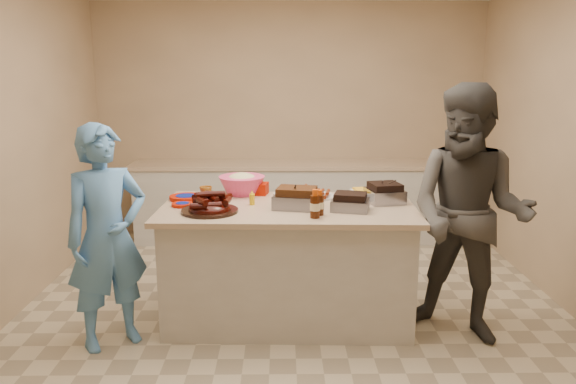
{
  "coord_description": "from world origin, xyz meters",
  "views": [
    {
      "loc": [
        -0.09,
        -4.13,
        1.97
      ],
      "look_at": [
        -0.05,
        0.11,
        1.02
      ],
      "focal_mm": 35.0,
      "sensor_mm": 36.0,
      "label": 1
    }
  ],
  "objects_px": {
    "roasting_pan": "(384,202)",
    "guest_blue": "(115,342)",
    "plastic_cup": "(206,198)",
    "mustard_bottle": "(252,205)",
    "guest_gray": "(460,335)",
    "island": "(288,317)",
    "rib_platter": "(210,212)",
    "coleslaw_bowl": "(242,194)",
    "bbq_bottle_b": "(319,215)",
    "bbq_bottle_a": "(315,218)"
  },
  "relations": [
    {
      "from": "roasting_pan",
      "to": "coleslaw_bowl",
      "type": "relative_size",
      "value": 0.69
    },
    {
      "from": "coleslaw_bowl",
      "to": "mustard_bottle",
      "type": "relative_size",
      "value": 3.39
    },
    {
      "from": "island",
      "to": "bbq_bottle_b",
      "type": "height_order",
      "value": "bbq_bottle_b"
    },
    {
      "from": "guest_blue",
      "to": "bbq_bottle_b",
      "type": "bearing_deg",
      "value": -30.38
    },
    {
      "from": "plastic_cup",
      "to": "coleslaw_bowl",
      "type": "bearing_deg",
      "value": 24.2
    },
    {
      "from": "plastic_cup",
      "to": "guest_blue",
      "type": "bearing_deg",
      "value": -131.2
    },
    {
      "from": "bbq_bottle_b",
      "to": "guest_blue",
      "type": "height_order",
      "value": "bbq_bottle_b"
    },
    {
      "from": "bbq_bottle_b",
      "to": "guest_blue",
      "type": "bearing_deg",
      "value": -174.52
    },
    {
      "from": "roasting_pan",
      "to": "plastic_cup",
      "type": "bearing_deg",
      "value": 161.8
    },
    {
      "from": "island",
      "to": "roasting_pan",
      "type": "xyz_separation_m",
      "value": [
        0.76,
        0.12,
        0.92
      ]
    },
    {
      "from": "roasting_pan",
      "to": "bbq_bottle_a",
      "type": "relative_size",
      "value": 1.29
    },
    {
      "from": "island",
      "to": "plastic_cup",
      "type": "xyz_separation_m",
      "value": [
        -0.67,
        0.28,
        0.92
      ]
    },
    {
      "from": "bbq_bottle_b",
      "to": "plastic_cup",
      "type": "bearing_deg",
      "value": 148.49
    },
    {
      "from": "island",
      "to": "mustard_bottle",
      "type": "height_order",
      "value": "mustard_bottle"
    },
    {
      "from": "guest_blue",
      "to": "bbq_bottle_a",
      "type": "bearing_deg",
      "value": -33.34
    },
    {
      "from": "bbq_bottle_b",
      "to": "guest_gray",
      "type": "bearing_deg",
      "value": -3.23
    },
    {
      "from": "roasting_pan",
      "to": "guest_blue",
      "type": "relative_size",
      "value": 0.17
    },
    {
      "from": "roasting_pan",
      "to": "plastic_cup",
      "type": "relative_size",
      "value": 2.58
    },
    {
      "from": "coleslaw_bowl",
      "to": "guest_blue",
      "type": "bearing_deg",
      "value": -137.39
    },
    {
      "from": "island",
      "to": "coleslaw_bowl",
      "type": "bearing_deg",
      "value": 134.73
    },
    {
      "from": "coleslaw_bowl",
      "to": "island",
      "type": "bearing_deg",
      "value": -47.13
    },
    {
      "from": "plastic_cup",
      "to": "guest_blue",
      "type": "relative_size",
      "value": 0.06
    },
    {
      "from": "coleslaw_bowl",
      "to": "guest_gray",
      "type": "bearing_deg",
      "value": -23.74
    },
    {
      "from": "bbq_bottle_b",
      "to": "plastic_cup",
      "type": "height_order",
      "value": "bbq_bottle_b"
    },
    {
      "from": "bbq_bottle_b",
      "to": "guest_gray",
      "type": "distance_m",
      "value": 1.41
    },
    {
      "from": "bbq_bottle_a",
      "to": "plastic_cup",
      "type": "distance_m",
      "value": 1.06
    },
    {
      "from": "plastic_cup",
      "to": "mustard_bottle",
      "type": "bearing_deg",
      "value": -31.14
    },
    {
      "from": "island",
      "to": "rib_platter",
      "type": "distance_m",
      "value": 1.1
    },
    {
      "from": "roasting_pan",
      "to": "guest_blue",
      "type": "bearing_deg",
      "value": -177.12
    },
    {
      "from": "roasting_pan",
      "to": "coleslaw_bowl",
      "type": "bearing_deg",
      "value": 153.99
    },
    {
      "from": "rib_platter",
      "to": "roasting_pan",
      "type": "height_order",
      "value": "rib_platter"
    },
    {
      "from": "bbq_bottle_b",
      "to": "plastic_cup",
      "type": "xyz_separation_m",
      "value": [
        -0.89,
        0.55,
        0.0
      ]
    },
    {
      "from": "rib_platter",
      "to": "island",
      "type": "bearing_deg",
      "value": 16.99
    },
    {
      "from": "plastic_cup",
      "to": "guest_gray",
      "type": "relative_size",
      "value": 0.05
    },
    {
      "from": "roasting_pan",
      "to": "guest_gray",
      "type": "height_order",
      "value": "roasting_pan"
    },
    {
      "from": "rib_platter",
      "to": "plastic_cup",
      "type": "height_order",
      "value": "rib_platter"
    },
    {
      "from": "coleslaw_bowl",
      "to": "bbq_bottle_b",
      "type": "height_order",
      "value": "coleslaw_bowl"
    },
    {
      "from": "mustard_bottle",
      "to": "plastic_cup",
      "type": "distance_m",
      "value": 0.45
    },
    {
      "from": "island",
      "to": "mustard_bottle",
      "type": "bearing_deg",
      "value": 172.05
    },
    {
      "from": "coleslaw_bowl",
      "to": "bbq_bottle_b",
      "type": "bearing_deg",
      "value": -48.08
    },
    {
      "from": "coleslaw_bowl",
      "to": "plastic_cup",
      "type": "distance_m",
      "value": 0.31
    },
    {
      "from": "island",
      "to": "roasting_pan",
      "type": "bearing_deg",
      "value": 10.47
    },
    {
      "from": "rib_platter",
      "to": "roasting_pan",
      "type": "xyz_separation_m",
      "value": [
        1.34,
        0.29,
        0.0
      ]
    },
    {
      "from": "bbq_bottle_a",
      "to": "coleslaw_bowl",
      "type": "bearing_deg",
      "value": 127.01
    },
    {
      "from": "coleslaw_bowl",
      "to": "bbq_bottle_a",
      "type": "bearing_deg",
      "value": -52.99
    },
    {
      "from": "bbq_bottle_b",
      "to": "mustard_bottle",
      "type": "xyz_separation_m",
      "value": [
        -0.5,
        0.31,
        0.0
      ]
    },
    {
      "from": "bbq_bottle_a",
      "to": "guest_gray",
      "type": "bearing_deg",
      "value": 1.0
    },
    {
      "from": "rib_platter",
      "to": "bbq_bottle_b",
      "type": "xyz_separation_m",
      "value": [
        0.8,
        -0.09,
        0.0
      ]
    },
    {
      "from": "roasting_pan",
      "to": "bbq_bottle_a",
      "type": "xyz_separation_m",
      "value": [
        -0.58,
        -0.46,
        0.0
      ]
    },
    {
      "from": "rib_platter",
      "to": "mustard_bottle",
      "type": "bearing_deg",
      "value": 36.84
    }
  ]
}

